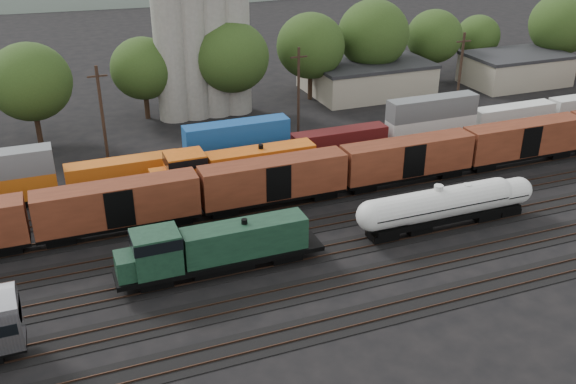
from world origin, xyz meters
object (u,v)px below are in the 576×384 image
object	(u,v)px
orange_locomotive	(231,168)
grain_silo	(201,36)
tank_car_a	(437,205)
green_locomotive	(209,248)

from	to	relation	value
orange_locomotive	grain_silo	size ratio (longest dim) A/B	0.67
tank_car_a	orange_locomotive	size ratio (longest dim) A/B	0.85
orange_locomotive	grain_silo	distance (m)	27.61
tank_car_a	orange_locomotive	distance (m)	21.67
grain_silo	orange_locomotive	bearing A→B (deg)	-98.29
tank_car_a	grain_silo	xyz separation A→B (m)	(-11.85, 41.00, 8.65)
orange_locomotive	green_locomotive	bearing A→B (deg)	-113.10
green_locomotive	tank_car_a	world-z (taller)	green_locomotive
green_locomotive	orange_locomotive	world-z (taller)	orange_locomotive
orange_locomotive	grain_silo	xyz separation A→B (m)	(3.79, 26.00, 8.49)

